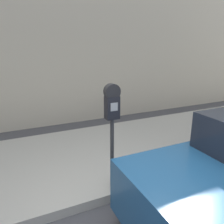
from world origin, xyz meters
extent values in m
cube|color=#ADAAA3|center=(0.00, 2.20, 0.07)|extent=(24.00, 2.80, 0.15)
cylinder|color=#2D2D30|center=(0.01, 0.98, 0.70)|extent=(0.06, 0.06, 1.10)
cube|color=black|center=(0.01, 0.98, 1.41)|extent=(0.19, 0.13, 0.33)
cube|color=gray|center=(0.01, 0.91, 1.44)|extent=(0.10, 0.01, 0.11)
cylinder|color=black|center=(0.01, 0.98, 1.64)|extent=(0.22, 0.10, 0.22)
cylinder|color=black|center=(0.60, 0.38, 0.30)|extent=(0.61, 0.22, 0.61)
camera|label=1|loc=(-1.21, -1.66, 2.22)|focal=35.00mm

